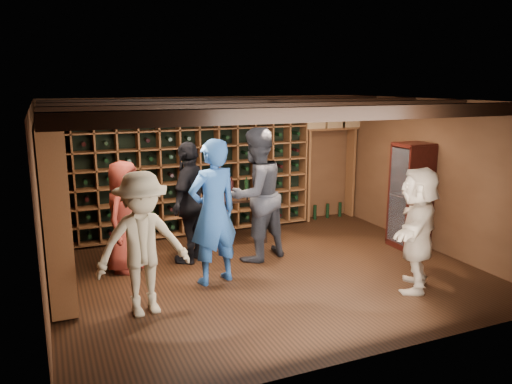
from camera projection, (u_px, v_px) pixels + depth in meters
name	position (u px, v px, depth m)	size (l,w,h in m)	color
ground	(268.00, 273.00, 7.37)	(6.00, 6.00, 0.00)	black
room_shell	(268.00, 107.00, 6.89)	(6.00, 6.00, 6.00)	#56331D
wine_rack_back	(189.00, 173.00, 9.01)	(4.65, 0.30, 2.20)	brown
wine_rack_left	(55.00, 203.00, 6.78)	(0.30, 2.65, 2.20)	brown
crate_shelf	(330.00, 143.00, 10.03)	(1.20, 0.32, 2.07)	brown
display_cabinet	(410.00, 197.00, 8.40)	(0.55, 0.50, 1.75)	black
man_blue_shirt	(213.00, 212.00, 6.83)	(0.74, 0.48, 2.02)	navy
man_grey_suit	(256.00, 195.00, 7.76)	(1.01, 0.79, 2.09)	black
guest_red_floral	(125.00, 217.00, 7.30)	(0.81, 0.53, 1.66)	maroon
guest_woman_black	(190.00, 202.00, 7.69)	(1.11, 0.46, 1.89)	black
guest_khaki	(143.00, 244.00, 5.91)	(1.13, 0.65, 1.75)	gray
guest_beige	(418.00, 229.00, 6.66)	(1.56, 0.50, 1.68)	#BFA68C
tasting_table	(235.00, 202.00, 8.66)	(1.12, 0.65, 1.08)	black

